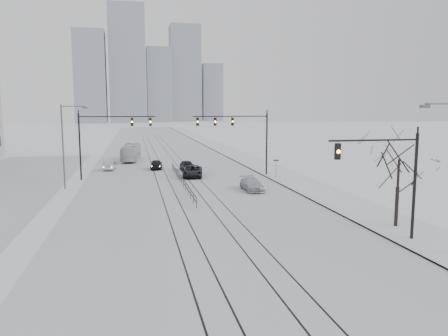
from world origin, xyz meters
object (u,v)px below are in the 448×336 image
(traffic_mast_near, at_px, (393,172))
(sedan_sb_inner, at_px, (156,164))
(sedan_sb_outer, at_px, (110,166))
(box_truck, at_px, (131,153))
(sedan_nb_right, at_px, (252,185))
(bare_tree, at_px, (399,166))
(sedan_nb_far, at_px, (187,166))
(sedan_nb_front, at_px, (193,171))

(traffic_mast_near, height_order, sedan_sb_inner, traffic_mast_near)
(sedan_sb_outer, bearing_deg, box_truck, -99.69)
(box_truck, bearing_deg, sedan_nb_right, 118.76)
(bare_tree, xyz_separation_m, sedan_nb_far, (-11.20, 32.25, -3.78))
(bare_tree, distance_m, sedan_nb_far, 34.34)
(sedan_sb_inner, bearing_deg, box_truck, -67.35)
(sedan_nb_far, height_order, box_truck, box_truck)
(sedan_nb_far, bearing_deg, traffic_mast_near, -79.09)
(bare_tree, relative_size, sedan_nb_front, 1.18)
(sedan_nb_right, bearing_deg, box_truck, 111.67)
(traffic_mast_near, height_order, bare_tree, traffic_mast_near)
(traffic_mast_near, relative_size, sedan_nb_front, 1.35)
(bare_tree, xyz_separation_m, sedan_nb_right, (-6.33, 16.11, -3.84))
(sedan_sb_inner, distance_m, box_truck, 11.69)
(box_truck, bearing_deg, bare_tree, 118.30)
(traffic_mast_near, relative_size, sedan_nb_far, 1.67)
(bare_tree, distance_m, sedan_nb_front, 29.11)
(bare_tree, xyz_separation_m, sedan_sb_inner, (-15.31, 34.83, -3.80))
(bare_tree, xyz_separation_m, box_truck, (-18.86, 45.95, -3.12))
(sedan_nb_right, xyz_separation_m, box_truck, (-12.53, 29.84, 0.72))
(traffic_mast_near, bearing_deg, sedan_nb_front, 106.53)
(bare_tree, bearing_deg, sedan_nb_front, 112.83)
(sedan_sb_inner, bearing_deg, bare_tree, 118.70)
(bare_tree, distance_m, sedan_sb_inner, 38.24)
(traffic_mast_near, bearing_deg, sedan_nb_far, 104.00)
(sedan_nb_front, xyz_separation_m, sedan_nb_far, (0.00, 5.64, -0.00))
(bare_tree, relative_size, box_truck, 0.62)
(sedan_nb_front, xyz_separation_m, box_truck, (-7.66, 19.34, 0.65))
(sedan_nb_right, xyz_separation_m, sedan_nb_far, (-4.87, 16.13, 0.06))
(traffic_mast_near, relative_size, sedan_nb_right, 1.57)
(sedan_sb_outer, relative_size, sedan_nb_front, 0.75)
(bare_tree, bearing_deg, sedan_nb_right, 111.45)
(sedan_sb_outer, relative_size, sedan_nb_far, 0.93)
(sedan_sb_outer, height_order, sedan_nb_far, sedan_nb_far)
(sedan_sb_outer, xyz_separation_m, box_truck, (2.89, 10.77, 0.73))
(traffic_mast_near, xyz_separation_m, bare_tree, (2.41, 3.00, -0.07))
(sedan_sb_outer, distance_m, sedan_nb_front, 13.60)
(sedan_sb_inner, height_order, box_truck, box_truck)
(sedan_nb_front, relative_size, sedan_nb_far, 1.23)
(sedan_sb_outer, relative_size, sedan_nb_right, 0.87)
(sedan_sb_outer, distance_m, sedan_nb_right, 24.52)
(sedan_sb_inner, xyz_separation_m, sedan_sb_outer, (-6.44, 0.35, -0.05))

